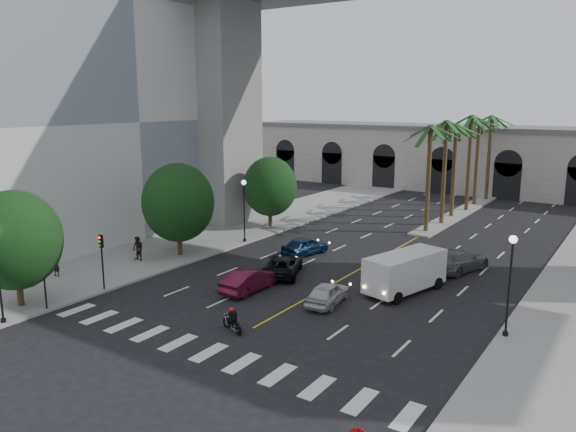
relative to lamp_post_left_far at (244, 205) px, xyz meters
The scene contains 28 objects.
ground 19.91m from the lamp_post_left_far, 54.53° to the right, with size 140.00×140.00×0.00m, color black.
sidewalk_left 4.88m from the lamp_post_left_far, 164.48° to the right, with size 8.00×100.00×0.15m, color gray.
median 24.97m from the lamp_post_left_far, 62.61° to the left, with size 2.00×24.00×0.20m, color gray.
building_left 17.60m from the lamp_post_left_far, 165.62° to the right, with size 16.50×32.50×20.60m.
pier_building 40.65m from the lamp_post_left_far, 73.71° to the left, with size 71.00×10.50×8.50m.
bridge 22.12m from the lamp_post_left_far, 22.04° to the left, with size 75.00×13.00×26.00m.
palm_a 17.56m from the lamp_post_left_far, 46.47° to the left, with size 3.20×3.20×10.30m.
palm_b 20.64m from the lamp_post_left_far, 54.29° to the left, with size 3.20×3.20×10.60m.
palm_c 23.62m from the lamp_post_left_far, 60.75° to the left, with size 3.20×3.20×10.10m.
palm_d 27.40m from the lamp_post_left_far, 64.30° to the left, with size 3.20×3.20×10.90m.
palm_e 30.78m from the lamp_post_left_far, 68.02° to the left, with size 3.20×3.20×10.40m.
palm_f 34.61m from the lamp_post_left_far, 70.07° to the left, with size 3.20×3.20×10.70m.
street_tree_near 19.08m from the lamp_post_left_far, 94.81° to the right, with size 5.20×5.20×6.89m.
street_tree_mid 6.29m from the lamp_post_left_far, 104.93° to the right, with size 5.44×5.44×7.21m.
street_tree_far 6.25m from the lamp_post_left_far, 104.93° to the left, with size 5.04×5.04×6.68m.
lamp_post_left_far is the anchor object (origin of this frame).
lamp_post_right 24.16m from the lamp_post_left_far, 19.33° to the right, with size 0.40×0.40×5.35m.
traffic_signal_near 18.51m from the lamp_post_left_far, 89.69° to the right, with size 0.25×0.18×3.65m.
traffic_signal_far 14.52m from the lamp_post_left_far, 89.60° to the right, with size 0.25×0.18×3.65m.
motorcycle_rider 18.61m from the lamp_post_left_far, 54.14° to the right, with size 1.72×0.75×1.30m.
car_a 15.77m from the lamp_post_left_far, 34.00° to the right, with size 1.56×3.88×1.32m, color #B8B8BD.
car_b 12.40m from the lamp_post_left_far, 50.76° to the right, with size 1.53×4.38×1.44m, color #501027.
car_c 9.68m from the lamp_post_left_far, 35.92° to the right, with size 2.25×4.87×1.35m, color black.
car_d 17.64m from the lamp_post_left_far, ahead, with size 2.18×5.37×1.56m, color slate.
car_e 6.64m from the lamp_post_left_far, ahead, with size 1.68×4.18×1.42m, color #0D2540.
cargo_van 16.54m from the lamp_post_left_far, 14.99° to the right, with size 3.62×6.17×2.47m.
pedestrian_a 15.43m from the lamp_post_left_far, 108.19° to the right, with size 0.59×0.38×1.60m, color black.
pedestrian_b 9.63m from the lamp_post_left_far, 108.87° to the right, with size 0.88×0.68×1.81m, color black.
Camera 1 is at (16.84, -20.13, 11.79)m, focal length 35.00 mm.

